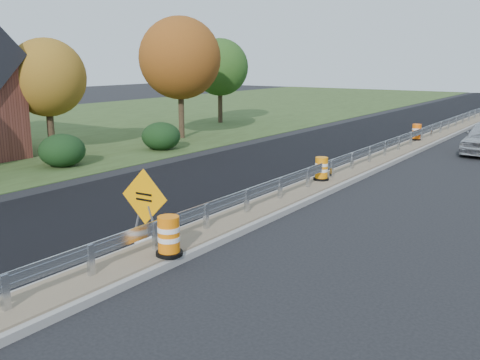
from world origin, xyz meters
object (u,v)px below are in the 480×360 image
Objects in this scene: barrel_median_mid at (321,169)px; barrel_median_far at (417,132)px; barrel_median_near at (169,237)px; caution_sign at (146,226)px.

barrel_median_mid is 0.97× the size of barrel_median_far.
barrel_median_near reaches higher than barrel_median_far.
barrel_median_near is 22.15m from barrel_median_far.
caution_sign reaches higher than barrel_median_mid.
barrel_median_near is 1.07× the size of barrel_median_mid.
barrel_median_far is at bearing 84.36° from caution_sign.
caution_sign is at bearing -91.55° from barrel_median_far.
caution_sign reaches higher than barrel_median_near.
caution_sign is 2.22× the size of barrel_median_far.
barrel_median_mid is at bearing 94.10° from barrel_median_near.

